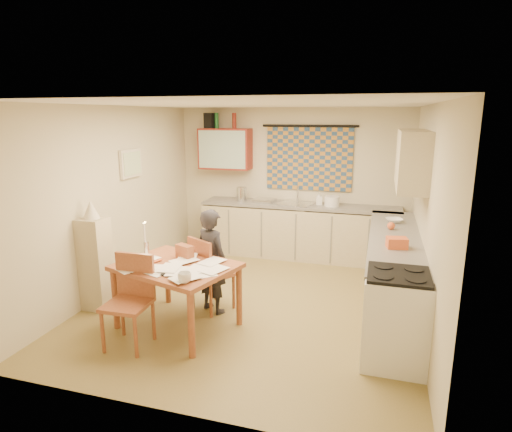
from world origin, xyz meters
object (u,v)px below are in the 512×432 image
(counter_right, at_px, (393,273))
(person, at_px, (212,261))
(dining_table, at_px, (178,295))
(shelf_stand, at_px, (96,264))
(stove, at_px, (395,319))
(chair_far, at_px, (212,287))
(counter_back, at_px, (299,231))

(counter_right, height_order, person, person)
(dining_table, distance_m, shelf_stand, 1.22)
(stove, height_order, chair_far, chair_far)
(counter_back, bearing_deg, stove, -62.95)
(stove, xyz_separation_m, shelf_stand, (-3.54, 0.25, 0.12))
(person, bearing_deg, stove, -169.22)
(counter_back, distance_m, stove, 3.29)
(counter_back, height_order, counter_right, same)
(dining_table, bearing_deg, shelf_stand, -171.57)
(stove, bearing_deg, counter_back, 117.05)
(counter_right, distance_m, person, 2.26)
(counter_back, xyz_separation_m, stove, (1.49, -2.93, 0.01))
(person, bearing_deg, chair_far, -32.21)
(counter_back, xyz_separation_m, chair_far, (-0.66, -2.31, -0.16))
(dining_table, bearing_deg, chair_far, 86.20)
(dining_table, distance_m, person, 0.60)
(person, distance_m, shelf_stand, 1.45)
(dining_table, bearing_deg, counter_right, 44.11)
(stove, bearing_deg, chair_far, 163.92)
(person, height_order, shelf_stand, person)
(counter_back, distance_m, counter_right, 2.20)
(dining_table, bearing_deg, counter_back, 89.66)
(stove, xyz_separation_m, chair_far, (-2.15, 0.62, -0.17))
(counter_back, bearing_deg, dining_table, -106.77)
(dining_table, height_order, shelf_stand, shelf_stand)
(stove, xyz_separation_m, person, (-2.12, 0.57, 0.18))
(counter_back, relative_size, person, 2.54)
(chair_far, relative_size, person, 0.72)
(counter_back, height_order, chair_far, chair_far)
(chair_far, bearing_deg, counter_right, -132.90)
(chair_far, bearing_deg, counter_back, -76.75)
(counter_right, distance_m, chair_far, 2.27)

